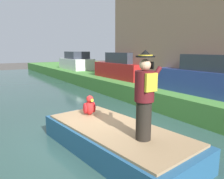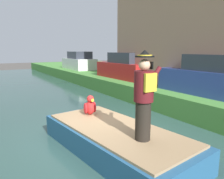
{
  "view_description": "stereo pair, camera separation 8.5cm",
  "coord_description": "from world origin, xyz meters",
  "px_view_note": "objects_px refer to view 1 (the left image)",
  "views": [
    {
      "loc": [
        -2.78,
        -5.09,
        2.57
      ],
      "look_at": [
        0.02,
        -0.75,
        1.61
      ],
      "focal_mm": 34.78,
      "sensor_mm": 36.0,
      "label": 1
    },
    {
      "loc": [
        -2.71,
        -5.14,
        2.57
      ],
      "look_at": [
        0.02,
        -0.75,
        1.61
      ],
      "focal_mm": 34.78,
      "sensor_mm": 36.0,
      "label": 2
    }
  ],
  "objects_px": {
    "person_pirate": "(145,96)",
    "parked_car_white": "(76,62)",
    "boat": "(116,139)",
    "parked_car_blue": "(212,77)",
    "parrot_plush": "(89,106)",
    "parked_car_red": "(124,67)"
  },
  "relations": [
    {
      "from": "parrot_plush",
      "to": "parked_car_white",
      "type": "relative_size",
      "value": 0.14
    },
    {
      "from": "parrot_plush",
      "to": "parked_car_red",
      "type": "bearing_deg",
      "value": 46.13
    },
    {
      "from": "parked_car_red",
      "to": "parked_car_white",
      "type": "height_order",
      "value": "same"
    },
    {
      "from": "boat",
      "to": "parked_car_red",
      "type": "xyz_separation_m",
      "value": [
        4.82,
        6.35,
        1.12
      ]
    },
    {
      "from": "parked_car_blue",
      "to": "parrot_plush",
      "type": "bearing_deg",
      "value": 172.99
    },
    {
      "from": "parked_car_red",
      "to": "parked_car_white",
      "type": "relative_size",
      "value": 1.0
    },
    {
      "from": "boat",
      "to": "parked_car_white",
      "type": "distance_m",
      "value": 14.27
    },
    {
      "from": "boat",
      "to": "parked_car_blue",
      "type": "bearing_deg",
      "value": 7.97
    },
    {
      "from": "parrot_plush",
      "to": "parked_car_blue",
      "type": "xyz_separation_m",
      "value": [
        4.88,
        -0.6,
        0.56
      ]
    },
    {
      "from": "parked_car_blue",
      "to": "parked_car_red",
      "type": "xyz_separation_m",
      "value": [
        0.0,
        5.68,
        0.0
      ]
    },
    {
      "from": "parked_car_blue",
      "to": "boat",
      "type": "bearing_deg",
      "value": -172.03
    },
    {
      "from": "parrot_plush",
      "to": "parked_car_blue",
      "type": "distance_m",
      "value": 4.95
    },
    {
      "from": "person_pirate",
      "to": "parked_car_blue",
      "type": "xyz_separation_m",
      "value": [
        4.72,
        1.58,
        -0.12
      ]
    },
    {
      "from": "person_pirate",
      "to": "parked_car_white",
      "type": "relative_size",
      "value": 0.46
    },
    {
      "from": "person_pirate",
      "to": "boat",
      "type": "bearing_deg",
      "value": 83.18
    },
    {
      "from": "parrot_plush",
      "to": "parked_car_red",
      "type": "distance_m",
      "value": 7.06
    },
    {
      "from": "parrot_plush",
      "to": "parked_car_white",
      "type": "height_order",
      "value": "parked_car_white"
    },
    {
      "from": "boat",
      "to": "parked_car_blue",
      "type": "distance_m",
      "value": 4.99
    },
    {
      "from": "parked_car_blue",
      "to": "parked_car_red",
      "type": "height_order",
      "value": "same"
    },
    {
      "from": "parked_car_blue",
      "to": "parked_car_white",
      "type": "relative_size",
      "value": 0.99
    },
    {
      "from": "parked_car_blue",
      "to": "parked_car_white",
      "type": "bearing_deg",
      "value": 90.0
    },
    {
      "from": "parrot_plush",
      "to": "parked_car_red",
      "type": "relative_size",
      "value": 0.14
    }
  ]
}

